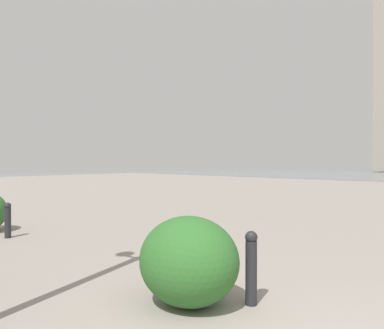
{
  "coord_description": "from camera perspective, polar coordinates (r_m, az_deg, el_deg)",
  "views": [
    {
      "loc": [
        -0.7,
        2.09,
        1.49
      ],
      "look_at": [
        7.61,
        -6.57,
        1.37
      ],
      "focal_mm": 35.65,
      "sensor_mm": 36.0,
      "label": 1
    }
  ],
  "objects": [
    {
      "name": "shrub_low",
      "position": [
        4.05,
        -0.48,
        -14.2
      ],
      "size": [
        1.08,
        0.98,
        0.92
      ],
      "color": "#2D6628",
      "rests_on": "ground"
    },
    {
      "name": "bollard_near",
      "position": [
        4.12,
        8.85,
        -14.8
      ],
      "size": [
        0.13,
        0.13,
        0.77
      ],
      "color": "#232328",
      "rests_on": "ground"
    },
    {
      "name": "bollard_mid",
      "position": [
        8.23,
        -25.85,
        -7.39
      ],
      "size": [
        0.13,
        0.13,
        0.69
      ],
      "color": "#232328",
      "rests_on": "ground"
    }
  ]
}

